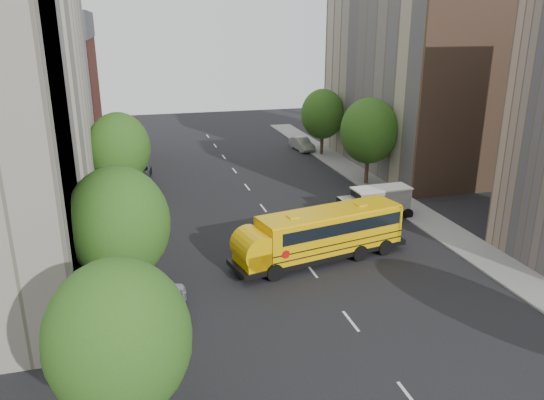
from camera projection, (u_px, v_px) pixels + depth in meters
name	position (u px, v px, depth m)	size (l,w,h in m)	color
ground	(301.00, 257.00, 34.33)	(120.00, 120.00, 0.00)	black
sidewalk_left	(118.00, 246.00, 36.01)	(3.00, 80.00, 0.12)	slate
sidewalk_right	(420.00, 215.00, 41.75)	(3.00, 80.00, 0.12)	slate
lane_markings	(263.00, 208.00, 43.47)	(0.15, 64.00, 0.01)	silver
building_left_redbrick	(46.00, 106.00, 53.37)	(10.00, 15.00, 13.00)	maroon
building_right_far	(409.00, 79.00, 54.24)	(10.00, 22.00, 18.00)	tan
building_right_sidewall	(474.00, 91.00, 44.18)	(10.10, 0.30, 18.00)	brown
street_tree_0	(119.00, 339.00, 17.30)	(4.80, 4.80, 7.41)	#38281C
street_tree_1	(119.00, 224.00, 26.35)	(5.12, 5.12, 7.90)	#38281C
street_tree_2	(119.00, 148.00, 42.85)	(4.99, 4.99, 7.71)	#38281C
street_tree_4	(369.00, 131.00, 48.26)	(5.25, 5.25, 8.10)	#38281C
street_tree_5	(323.00, 114.00, 59.35)	(4.86, 4.86, 7.51)	#38281C
school_bus	(319.00, 233.00, 33.37)	(12.10, 5.03, 3.33)	black
safari_truck	(376.00, 202.00, 40.95)	(5.72, 2.33, 2.41)	black
parked_car_0	(170.00, 302.00, 27.39)	(1.75, 4.35, 1.48)	#B7B9BF
parked_car_1	(142.00, 205.00, 41.79)	(1.64, 4.71, 1.55)	white
parked_car_2	(138.00, 172.00, 51.23)	(2.44, 5.29, 1.47)	black
parked_car_5	(302.00, 144.00, 62.98)	(1.59, 4.55, 1.50)	gray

